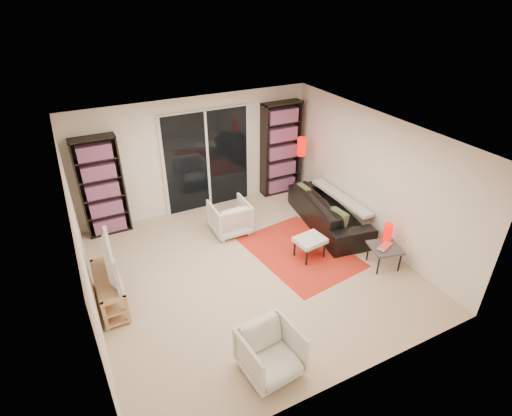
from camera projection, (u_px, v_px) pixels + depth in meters
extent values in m
plane|color=beige|center=(251.00, 269.00, 6.88)|extent=(5.00, 5.00, 0.00)
cube|color=white|center=(197.00, 155.00, 8.22)|extent=(5.00, 0.02, 2.40)
cube|color=white|center=(351.00, 311.00, 4.35)|extent=(5.00, 0.02, 2.40)
cube|color=white|center=(82.00, 251.00, 5.31)|extent=(0.02, 5.00, 2.40)
cube|color=white|center=(374.00, 178.00, 7.26)|extent=(0.02, 5.00, 2.40)
cube|color=white|center=(250.00, 136.00, 5.69)|extent=(5.00, 5.00, 0.02)
cube|color=white|center=(207.00, 160.00, 8.35)|extent=(1.92, 0.06, 2.16)
cube|color=black|center=(208.00, 161.00, 8.32)|extent=(1.80, 0.02, 2.10)
cube|color=white|center=(208.00, 161.00, 8.31)|extent=(0.05, 0.02, 2.10)
cube|color=black|center=(102.00, 187.00, 7.44)|extent=(0.80, 0.30, 1.95)
cube|color=#B3424D|center=(102.00, 187.00, 7.43)|extent=(0.70, 0.22, 1.85)
cube|color=black|center=(281.00, 149.00, 8.91)|extent=(0.90, 0.30, 2.10)
cube|color=#B3424D|center=(281.00, 149.00, 8.90)|extent=(0.80, 0.22, 2.00)
cube|color=tan|center=(107.00, 279.00, 5.93)|extent=(0.37, 1.14, 0.04)
cube|color=tan|center=(110.00, 290.00, 6.04)|extent=(0.37, 1.14, 0.03)
cube|color=tan|center=(112.00, 300.00, 6.14)|extent=(0.37, 1.14, 0.04)
cube|color=tan|center=(105.00, 317.00, 5.57)|extent=(0.05, 0.05, 0.50)
cube|color=tan|center=(95.00, 273.00, 6.40)|extent=(0.05, 0.05, 0.50)
cube|color=tan|center=(127.00, 310.00, 5.69)|extent=(0.05, 0.05, 0.50)
cube|color=tan|center=(114.00, 268.00, 6.52)|extent=(0.05, 0.05, 0.50)
imported|color=black|center=(105.00, 261.00, 5.78)|extent=(0.16, 1.02, 0.59)
cube|color=red|center=(300.00, 252.00, 7.31)|extent=(1.76, 2.22, 0.01)
imported|color=black|center=(329.00, 211.00, 7.99)|extent=(1.19, 2.31, 0.64)
imported|color=silver|center=(230.00, 217.00, 7.76)|extent=(0.71, 0.73, 0.66)
imported|color=silver|center=(270.00, 352.00, 4.95)|extent=(0.75, 0.77, 0.64)
cube|color=silver|center=(310.00, 240.00, 7.02)|extent=(0.56, 0.47, 0.08)
cylinder|color=black|center=(307.00, 258.00, 6.90)|extent=(0.04, 0.04, 0.32)
cylinder|color=black|center=(295.00, 248.00, 7.14)|extent=(0.04, 0.04, 0.32)
cylinder|color=black|center=(324.00, 250.00, 7.09)|extent=(0.04, 0.04, 0.32)
cylinder|color=black|center=(312.00, 241.00, 7.33)|extent=(0.04, 0.04, 0.32)
cube|color=#444448|center=(385.00, 248.00, 6.78)|extent=(0.60, 0.60, 0.04)
cylinder|color=black|center=(378.00, 265.00, 6.68)|extent=(0.03, 0.03, 0.38)
cylinder|color=black|center=(368.00, 251.00, 7.01)|extent=(0.03, 0.03, 0.38)
cylinder|color=black|center=(400.00, 262.00, 6.75)|extent=(0.03, 0.03, 0.38)
cylinder|color=black|center=(388.00, 249.00, 7.08)|extent=(0.03, 0.03, 0.38)
imported|color=silver|center=(387.00, 248.00, 6.73)|extent=(0.40, 0.33, 0.03)
cylinder|color=#EB0602|center=(388.00, 232.00, 6.86)|extent=(0.15, 0.15, 0.33)
cylinder|color=black|center=(298.00, 198.00, 9.10)|extent=(0.22, 0.22, 0.03)
cylinder|color=black|center=(300.00, 177.00, 8.84)|extent=(0.03, 0.03, 1.09)
cylinder|color=#EB0602|center=(302.00, 146.00, 8.48)|extent=(0.20, 0.20, 0.39)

